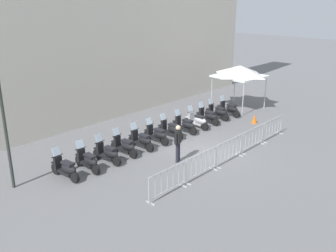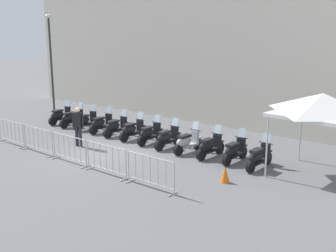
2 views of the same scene
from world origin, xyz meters
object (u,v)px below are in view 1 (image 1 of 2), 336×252
Objects in this scene: barrier_segment_3 at (252,139)px; barrier_segment_2 at (229,151)px; barrier_segment_1 at (201,165)px; motorcycle_6 at (171,129)px; street_lamp at (1,100)px; traffic_cone at (254,119)px; motorcycle_0 at (66,169)px; motorcycle_9 at (208,116)px; motorcycle_7 at (185,125)px; motorcycle_3 at (125,146)px; canopy_tent at (240,71)px; motorcycle_1 at (88,161)px; motorcycle_4 at (142,140)px; barrier_segment_4 at (272,128)px; motorcycle_10 at (218,112)px; officer_near_row_end at (178,141)px; motorcycle_8 at (197,121)px; motorcycle_11 at (229,109)px; motorcycle_2 at (108,153)px; barrier_segment_0 at (167,182)px.

barrier_segment_2 is at bearing -175.94° from barrier_segment_3.
barrier_segment_3 is at bearing 4.06° from barrier_segment_1.
motorcycle_6 is 8.89m from street_lamp.
motorcycle_0 is at bearing 174.34° from traffic_cone.
motorcycle_7 is at bearing -175.19° from motorcycle_9.
motorcycle_3 is 4.32m from motorcycle_7.
motorcycle_3 is at bearing 5.26° from motorcycle_0.
motorcycle_3 is 0.59× the size of canopy_tent.
barrier_segment_2 is at bearing -146.38° from canopy_tent.
motorcycle_1 is 3.25m from motorcycle_4.
motorcycle_0 reaches higher than barrier_segment_2.
barrier_segment_3 is 2.07m from barrier_segment_4.
motorcycle_10 is at bearing 116.57° from traffic_cone.
officer_near_row_end is at bearing -29.89° from motorcycle_1.
motorcycle_3 is at bearing 6.77° from motorcycle_1.
motorcycle_7 and motorcycle_8 have the same top height.
motorcycle_10 is 0.87× the size of barrier_segment_4.
barrier_segment_1 and barrier_segment_2 have the same top height.
motorcycle_7 is at bearing -176.31° from motorcycle_11.
canopy_tent is (15.62, 0.74, -1.02)m from street_lamp.
street_lamp is (-13.73, -0.03, 3.08)m from motorcycle_11.
barrier_segment_2 is 1.00× the size of barrier_segment_3.
barrier_segment_1 is at bearing -62.42° from motorcycle_2.
motorcycle_3 is 5.97m from street_lamp.
motorcycle_2 is 0.87× the size of barrier_segment_0.
motorcycle_7 is 0.29× the size of street_lamp.
motorcycle_9 is at bearing -168.67° from canopy_tent.
traffic_cone is at bearing 54.98° from barrier_segment_4.
motorcycle_6 is at bearing 3.64° from motorcycle_3.
motorcycle_8 is 7.87m from barrier_segment_0.
motorcycle_6 is at bearing 136.01° from barrier_segment_4.
officer_near_row_end reaches higher than motorcycle_4.
motorcycle_6 reaches higher than barrier_segment_4.
barrier_segment_0 is 4.13m from barrier_segment_2.
motorcycle_0 and motorcycle_10 have the same top height.
motorcycle_1 is 4.01m from officer_near_row_end.
motorcycle_3 is 1.00× the size of motorcycle_4.
traffic_cone is (9.69, 2.65, -0.25)m from barrier_segment_0.
motorcycle_2 is at bearing 3.63° from motorcycle_0.
motorcycle_11 is 0.87× the size of barrier_segment_0.
motorcycle_3 and motorcycle_4 have the same top height.
motorcycle_1 is 6.25m from barrier_segment_2.
motorcycle_3 and motorcycle_9 have the same top height.
motorcycle_4 is at bearing 87.70° from barrier_segment_1.
motorcycle_11 is at bearing 3.78° from motorcycle_0.
barrier_segment_1 is 4.13m from barrier_segment_3.
motorcycle_3 reaches higher than barrier_segment_1.
motorcycle_8 is 1.00× the size of motorcycle_11.
officer_near_row_end is at bearing 37.52° from barrier_segment_0.
traffic_cone is (1.00, -1.99, -0.18)m from motorcycle_10.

